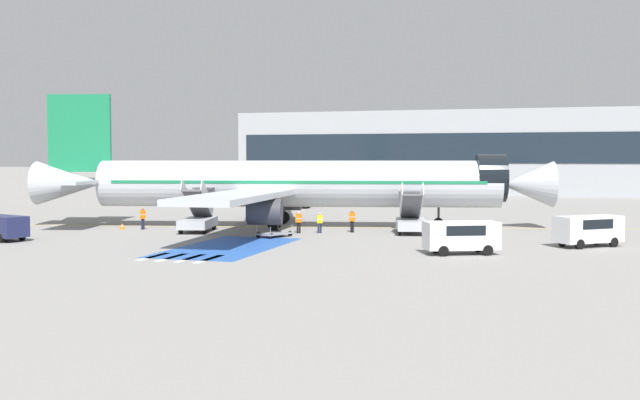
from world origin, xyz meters
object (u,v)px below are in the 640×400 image
traffic_cone_0 (444,234)px  traffic_cone_2 (428,239)px  ground_crew_2 (352,219)px  terminal_building (462,153)px  ground_crew_1 (299,220)px  service_van_2 (588,228)px  traffic_cone_1 (122,226)px  fuel_tanker (303,193)px  airliner (290,184)px  ground_crew_0 (320,221)px  boarding_stairs_forward (411,220)px  service_van_1 (461,235)px  boarding_stairs_aft (198,219)px  ground_crew_3 (143,217)px  baggage_cart (274,234)px

traffic_cone_0 → traffic_cone_2: traffic_cone_0 is taller
ground_crew_2 → terminal_building: terminal_building is taller
terminal_building → traffic_cone_0: bearing=-85.2°
terminal_building → ground_crew_1: bearing=-94.9°
service_van_2 → traffic_cone_1: bearing=-132.3°
traffic_cone_1 → traffic_cone_2: size_ratio=1.04×
fuel_tanker → ground_crew_2: (13.17, -28.24, -0.59)m
airliner → service_van_2: 24.51m
airliner → ground_crew_0: bearing=29.9°
airliner → traffic_cone_2: (12.79, -8.33, -3.39)m
ground_crew_0 → ground_crew_1: size_ratio=0.93×
boarding_stairs_forward → ground_crew_0: (-6.79, -1.93, -0.07)m
traffic_cone_2 → traffic_cone_1: bearing=174.4°
airliner → service_van_1: airliner is taller
service_van_2 → terminal_building: terminal_building is taller
boarding_stairs_aft → service_van_1: bearing=-32.8°
terminal_building → airliner: bearing=-97.3°
traffic_cone_1 → service_van_2: bearing=-2.7°
ground_crew_3 → traffic_cone_2: size_ratio=3.69×
boarding_stairs_forward → traffic_cone_2: (2.19, -6.11, -0.74)m
boarding_stairs_aft → traffic_cone_1: 6.82m
boarding_stairs_aft → ground_crew_2: 12.13m
ground_crew_3 → terminal_building: 70.16m
ground_crew_0 → terminal_building: bearing=-117.3°
ground_crew_3 → boarding_stairs_forward: bearing=119.4°
traffic_cone_0 → airliner: bearing=159.1°
ground_crew_3 → service_van_2: bearing=107.1°
boarding_stairs_forward → service_van_2: (12.59, -5.32, 0.24)m
boarding_stairs_forward → ground_crew_1: size_ratio=3.23×
traffic_cone_1 → baggage_cart: bearing=-7.9°
service_van_2 → terminal_building: bearing=152.8°
ground_crew_1 → traffic_cone_1: ground_crew_1 is taller
ground_crew_1 → ground_crew_3: ground_crew_3 is taller
service_van_1 → fuel_tanker: bearing=-174.0°
airliner → traffic_cone_1: airliner is taller
ground_crew_0 → service_van_1: bearing=117.4°
fuel_tanker → traffic_cone_0: bearing=-65.2°
service_van_2 → ground_crew_3: (-33.93, 1.99, -0.17)m
baggage_cart → traffic_cone_0: 12.39m
ground_crew_0 → ground_crew_3: size_ratio=0.88×
ground_crew_0 → ground_crew_2: (2.28, 1.22, 0.13)m
service_van_2 → traffic_cone_0: size_ratio=7.02×
boarding_stairs_forward → baggage_cart: boarding_stairs_forward is taller
fuel_tanker → service_van_1: (22.68, -38.99, -0.43)m
boarding_stairs_forward → traffic_cone_0: boarding_stairs_forward is taller
airliner → ground_crew_0: (3.81, -4.15, -2.73)m
traffic_cone_1 → traffic_cone_2: bearing=-5.6°
airliner → traffic_cone_0: 14.84m
fuel_tanker → traffic_cone_2: 39.10m
ground_crew_3 → fuel_tanker: bearing=-166.3°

